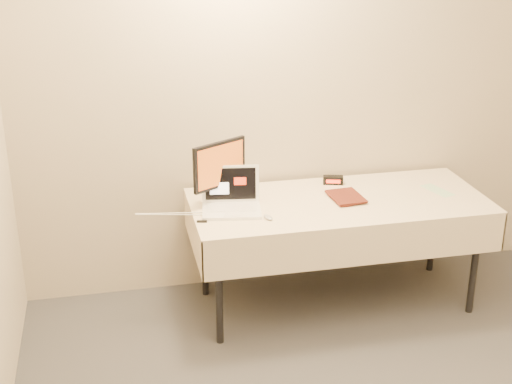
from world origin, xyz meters
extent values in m
cube|color=#C2B39C|center=(0.00, 2.50, 1.35)|extent=(4.00, 0.10, 2.70)
cylinder|color=black|center=(-0.82, 1.75, 0.34)|extent=(0.04, 0.04, 0.69)
cylinder|color=black|center=(0.82, 1.75, 0.34)|extent=(0.04, 0.04, 0.69)
cylinder|color=black|center=(-0.82, 2.34, 0.34)|extent=(0.04, 0.04, 0.69)
cylinder|color=black|center=(0.82, 2.34, 0.34)|extent=(0.04, 0.04, 0.69)
cube|color=gray|center=(0.00, 2.04, 0.71)|extent=(1.80, 0.75, 0.04)
cube|color=beige|center=(0.00, 2.04, 0.73)|extent=(1.86, 0.81, 0.01)
cube|color=beige|center=(0.00, 1.64, 0.60)|extent=(1.86, 0.01, 0.25)
cube|color=beige|center=(0.00, 2.45, 0.60)|extent=(1.86, 0.01, 0.25)
cube|color=beige|center=(-0.93, 2.04, 0.60)|extent=(0.01, 0.81, 0.25)
cube|color=beige|center=(0.93, 2.04, 0.60)|extent=(0.01, 0.81, 0.25)
cube|color=white|center=(-0.69, 2.00, 0.75)|extent=(0.38, 0.29, 0.02)
cube|color=white|center=(-0.67, 2.13, 0.87)|extent=(0.35, 0.10, 0.23)
cube|color=black|center=(-0.67, 2.13, 0.87)|extent=(0.31, 0.07, 0.19)
cylinder|color=black|center=(-0.74, 2.16, 0.74)|extent=(0.18, 0.18, 0.01)
cube|color=black|center=(-0.74, 2.16, 0.80)|extent=(0.03, 0.03, 0.10)
cube|color=black|center=(-0.74, 2.16, 0.99)|extent=(0.35, 0.21, 0.29)
cube|color=#C85B17|center=(-0.74, 2.16, 0.99)|extent=(0.30, 0.17, 0.25)
imported|color=maroon|center=(-0.05, 2.04, 0.87)|extent=(0.19, 0.04, 0.25)
cube|color=black|center=(0.05, 2.32, 0.77)|extent=(0.14, 0.09, 0.05)
cube|color=#FF2C0C|center=(0.04, 2.29, 0.77)|extent=(0.09, 0.03, 0.02)
ellipsoid|color=#B5B5B8|center=(-0.50, 1.86, 0.75)|extent=(0.06, 0.09, 0.02)
cube|color=#B7E0B2|center=(0.68, 2.06, 0.74)|extent=(0.16, 0.26, 0.00)
cube|color=black|center=(-0.89, 1.89, 0.74)|extent=(0.06, 0.03, 0.01)
camera|label=1|loc=(-1.39, -1.88, 2.45)|focal=50.00mm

